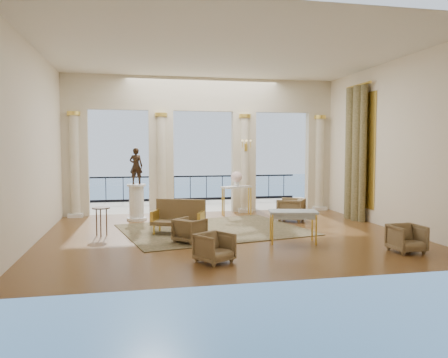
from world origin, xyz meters
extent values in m
plane|color=#462511|center=(0.00, 0.00, 0.00)|extent=(9.00, 9.00, 0.00)
plane|color=white|center=(0.00, -4.00, 2.25)|extent=(9.00, 0.00, 9.00)
plane|color=white|center=(-4.50, 0.00, 2.25)|extent=(0.00, 8.00, 8.00)
plane|color=white|center=(4.50, 0.00, 2.25)|extent=(0.00, 8.00, 8.00)
plane|color=white|center=(0.00, 0.00, 4.50)|extent=(9.00, 9.00, 0.00)
cube|color=beige|center=(0.00, 3.85, 3.95)|extent=(9.00, 0.30, 1.10)
cube|color=beige|center=(-4.10, 3.85, 1.70)|extent=(0.80, 0.30, 3.40)
cylinder|color=beige|center=(-4.10, 3.67, 1.60)|extent=(0.28, 0.28, 3.20)
cylinder|color=#E9C44D|center=(-4.10, 3.67, 3.25)|extent=(0.40, 0.40, 0.12)
cube|color=silver|center=(-4.10, 3.67, 0.06)|extent=(0.45, 0.45, 0.12)
cube|color=beige|center=(-1.40, 3.85, 1.70)|extent=(0.80, 0.30, 3.40)
cylinder|color=beige|center=(-1.40, 3.67, 1.60)|extent=(0.28, 0.28, 3.20)
cylinder|color=#E9C44D|center=(-1.40, 3.67, 3.25)|extent=(0.40, 0.40, 0.12)
cube|color=silver|center=(-1.40, 3.67, 0.06)|extent=(0.45, 0.45, 0.12)
cube|color=beige|center=(1.40, 3.85, 1.70)|extent=(0.80, 0.30, 3.40)
cylinder|color=beige|center=(1.40, 3.67, 1.60)|extent=(0.28, 0.28, 3.20)
cylinder|color=#E9C44D|center=(1.40, 3.67, 3.25)|extent=(0.40, 0.40, 0.12)
cube|color=silver|center=(1.40, 3.67, 0.06)|extent=(0.45, 0.45, 0.12)
cube|color=beige|center=(4.10, 3.85, 1.70)|extent=(0.80, 0.30, 3.40)
cylinder|color=beige|center=(4.10, 3.67, 1.60)|extent=(0.28, 0.28, 3.20)
cylinder|color=#E9C44D|center=(4.10, 3.67, 3.25)|extent=(0.40, 0.40, 0.12)
cube|color=silver|center=(4.10, 3.67, 0.06)|extent=(0.45, 0.45, 0.12)
cube|color=#BCB29D|center=(0.00, 5.80, -0.05)|extent=(10.00, 3.60, 0.10)
cube|color=black|center=(0.00, 7.40, 1.00)|extent=(9.00, 0.06, 0.06)
cube|color=black|center=(0.00, 7.40, 0.05)|extent=(9.00, 0.06, 0.10)
cylinder|color=black|center=(0.00, 7.40, 0.50)|extent=(0.03, 0.03, 1.00)
cylinder|color=black|center=(-4.10, 7.40, 0.50)|extent=(0.03, 0.03, 1.00)
cylinder|color=black|center=(4.10, 7.40, 0.50)|extent=(0.03, 0.03, 1.00)
cylinder|color=#4C3823|center=(2.00, 6.60, 2.10)|extent=(0.20, 0.20, 4.20)
plane|color=#2C528A|center=(0.00, 60.00, -6.00)|extent=(160.00, 160.00, 0.00)
cylinder|color=#4E4B28|center=(4.30, 1.05, 2.00)|extent=(0.26, 0.26, 4.00)
cylinder|color=#4E4B28|center=(4.26, 1.50, 2.00)|extent=(0.32, 0.32, 4.00)
cylinder|color=#4E4B28|center=(4.30, 1.95, 2.00)|extent=(0.26, 0.26, 4.00)
cylinder|color=#E9C44D|center=(4.35, 1.50, 4.05)|extent=(0.08, 1.40, 0.08)
cube|color=#E9C44D|center=(4.47, 1.50, 2.10)|extent=(0.04, 1.60, 3.40)
cube|color=#E9C44D|center=(1.40, 3.53, 2.20)|extent=(0.10, 0.04, 0.25)
cylinder|color=#E9C44D|center=(1.26, 3.45, 2.30)|extent=(0.02, 0.02, 0.22)
cylinder|color=#E9C44D|center=(1.40, 3.45, 2.30)|extent=(0.02, 0.02, 0.22)
cylinder|color=#E9C44D|center=(1.54, 3.45, 2.30)|extent=(0.02, 0.02, 0.22)
cube|color=#272E17|center=(-0.22, 0.63, 0.01)|extent=(5.23, 4.46, 0.02)
imported|color=#493E20|center=(-0.78, -2.61, 0.31)|extent=(0.81, 0.80, 0.62)
imported|color=#493E20|center=(3.30, -2.61, 0.32)|extent=(0.65, 0.61, 0.64)
imported|color=#493E20|center=(2.30, 1.59, 0.38)|extent=(0.97, 0.99, 0.75)
imported|color=#493E20|center=(-1.02, -0.75, 0.31)|extent=(0.83, 0.83, 0.62)
cube|color=#493E20|center=(-1.20, 0.23, 0.29)|extent=(1.41, 1.00, 0.10)
cube|color=#493E20|center=(-1.10, 0.46, 0.60)|extent=(1.23, 0.58, 0.53)
cube|color=#E9C44D|center=(-1.76, 0.47, 0.46)|extent=(0.28, 0.52, 0.25)
cube|color=#E9C44D|center=(-0.64, -0.01, 0.46)|extent=(0.28, 0.52, 0.25)
cylinder|color=#E9C44D|center=(-1.80, 0.25, 0.12)|extent=(0.05, 0.05, 0.24)
cylinder|color=#E9C44D|center=(-0.77, -0.18, 0.12)|extent=(0.05, 0.05, 0.24)
cylinder|color=#E9C44D|center=(-1.64, 0.64, 0.12)|extent=(0.05, 0.05, 0.24)
cylinder|color=#E9C44D|center=(-0.60, 0.21, 0.12)|extent=(0.05, 0.05, 0.24)
cube|color=#97AEBC|center=(1.30, -1.25, 0.71)|extent=(1.18, 0.81, 0.05)
cylinder|color=#E9C44D|center=(0.77, -1.38, 0.35)|extent=(0.04, 0.04, 0.69)
cylinder|color=#E9C44D|center=(1.72, -1.60, 0.35)|extent=(0.04, 0.04, 0.69)
cylinder|color=#E9C44D|center=(0.87, -0.91, 0.35)|extent=(0.04, 0.04, 0.69)
cylinder|color=#E9C44D|center=(1.83, -1.12, 0.35)|extent=(0.04, 0.04, 0.69)
cylinder|color=silver|center=(-2.22, 2.66, 0.04)|extent=(0.60, 0.60, 0.08)
cylinder|color=silver|center=(-2.22, 2.66, 0.55)|extent=(0.44, 0.44, 0.95)
cylinder|color=silver|center=(-2.22, 2.66, 1.06)|extent=(0.56, 0.56, 0.06)
imported|color=black|center=(-2.22, 2.66, 1.64)|extent=(0.46, 0.36, 1.09)
cube|color=silver|center=(0.97, 3.05, 0.92)|extent=(1.07, 0.76, 0.06)
cylinder|color=#E9C44D|center=(0.62, 2.74, 0.45)|extent=(0.05, 0.05, 0.89)
cylinder|color=#E9C44D|center=(1.43, 3.10, 0.45)|extent=(0.05, 0.05, 0.89)
cylinder|color=#E9C44D|center=(0.51, 3.00, 0.45)|extent=(0.05, 0.05, 0.89)
cylinder|color=#E9C44D|center=(1.32, 3.36, 0.45)|extent=(0.05, 0.05, 0.89)
cylinder|color=silver|center=(0.97, 3.05, 1.06)|extent=(0.18, 0.18, 0.22)
sphere|color=#CF9594|center=(0.97, 3.05, 1.24)|extent=(0.36, 0.36, 0.36)
cylinder|color=black|center=(-3.08, 0.42, 0.70)|extent=(0.44, 0.44, 0.03)
cylinder|color=black|center=(-2.96, 0.49, 0.34)|extent=(0.03, 0.03, 0.68)
cylinder|color=black|center=(-3.20, 0.49, 0.34)|extent=(0.03, 0.03, 0.68)
cylinder|color=black|center=(-3.08, 0.28, 0.34)|extent=(0.03, 0.03, 0.68)
camera|label=1|loc=(-2.23, -10.66, 2.17)|focal=35.00mm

